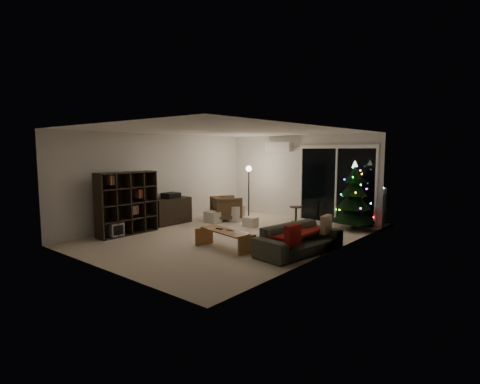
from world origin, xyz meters
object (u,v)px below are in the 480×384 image
(media_cabinet, at_px, (171,211))
(armchair, at_px, (226,208))
(sofa, at_px, (299,239))
(christmas_tree, at_px, (354,195))
(bookshelf, at_px, (123,203))
(coffee_table, at_px, (225,240))

(media_cabinet, relative_size, armchair, 1.47)
(sofa, xyz_separation_m, christmas_tree, (-0.11, 2.89, 0.61))
(christmas_tree, bearing_deg, sofa, -87.82)
(media_cabinet, relative_size, sofa, 0.59)
(armchair, height_order, sofa, armchair)
(sofa, bearing_deg, media_cabinet, 93.88)
(bookshelf, relative_size, christmas_tree, 0.86)
(bookshelf, relative_size, sofa, 0.78)
(media_cabinet, distance_m, christmas_tree, 4.95)
(media_cabinet, distance_m, sofa, 4.31)
(sofa, bearing_deg, armchair, 71.94)
(christmas_tree, bearing_deg, media_cabinet, -148.42)
(bookshelf, relative_size, coffee_table, 1.21)
(coffee_table, height_order, christmas_tree, christmas_tree)
(bookshelf, distance_m, sofa, 4.49)
(coffee_table, bearing_deg, christmas_tree, 83.11)
(bookshelf, height_order, armchair, bookshelf)
(armchair, xyz_separation_m, sofa, (3.50, -1.71, -0.07))
(armchair, bearing_deg, media_cabinet, 90.69)
(sofa, relative_size, christmas_tree, 1.10)
(bookshelf, bearing_deg, christmas_tree, 45.59)
(armchair, relative_size, sofa, 0.40)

